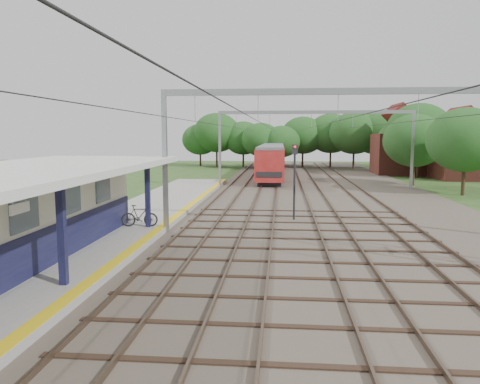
{
  "coord_description": "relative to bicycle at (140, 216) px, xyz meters",
  "views": [
    {
      "loc": [
        0.66,
        -7.21,
        4.86
      ],
      "look_at": [
        -1.74,
        19.3,
        1.6
      ],
      "focal_mm": 35.0,
      "sensor_mm": 36.0,
      "label": 1
    }
  ],
  "objects": [
    {
      "name": "ballast_bed",
      "position": [
        10.33,
        15.0,
        -0.84
      ],
      "size": [
        18.0,
        90.0,
        0.1
      ],
      "primitive_type": "cube",
      "color": "#473D33",
      "rests_on": "ground"
    },
    {
      "name": "platform",
      "position": [
        -1.17,
        -1.0,
        -0.71
      ],
      "size": [
        5.0,
        52.0,
        0.35
      ],
      "primitive_type": "cube",
      "color": "gray",
      "rests_on": "ground"
    },
    {
      "name": "yellow_stripe",
      "position": [
        1.08,
        -1.0,
        -0.53
      ],
      "size": [
        0.45,
        52.0,
        0.01
      ],
      "primitive_type": "cube",
      "color": "yellow",
      "rests_on": "platform"
    },
    {
      "name": "rail_tracks",
      "position": [
        7.83,
        15.0,
        -0.71
      ],
      "size": [
        11.8,
        88.0,
        0.15
      ],
      "color": "brown",
      "rests_on": "ballast_bed"
    },
    {
      "name": "catenary_system",
      "position": [
        9.72,
        10.28,
        4.62
      ],
      "size": [
        17.22,
        88.0,
        7.0
      ],
      "color": "gray",
      "rests_on": "ground"
    },
    {
      "name": "tree_band",
      "position": [
        10.18,
        42.12,
        4.03
      ],
      "size": [
        31.72,
        30.88,
        8.82
      ],
      "color": "#382619",
      "rests_on": "ground"
    },
    {
      "name": "house_near",
      "position": [
        27.33,
        31.0,
        2.1
      ],
      "size": [
        7.0,
        6.12,
        7.89
      ],
      "color": "brown",
      "rests_on": "ground"
    },
    {
      "name": "house_far",
      "position": [
        22.33,
        37.0,
        2.34
      ],
      "size": [
        8.0,
        6.12,
        8.66
      ],
      "color": "brown",
      "rests_on": "ground"
    },
    {
      "name": "bicycle",
      "position": [
        0.0,
        0.0,
        0.0
      ],
      "size": [
        1.84,
        0.67,
        1.08
      ],
      "primitive_type": "imported",
      "rotation": [
        0.0,
        0.0,
        1.66
      ],
      "color": "black",
      "rests_on": "platform"
    },
    {
      "name": "train",
      "position": [
        5.83,
        36.99,
        1.15
      ],
      "size": [
        2.76,
        34.4,
        3.64
      ],
      "color": "black",
      "rests_on": "ballast_bed"
    },
    {
      "name": "signal_post",
      "position": [
        7.68,
        4.01,
        1.83
      ],
      "size": [
        0.33,
        0.29,
        4.33
      ],
      "rotation": [
        0.0,
        0.0,
        0.24
      ],
      "color": "black",
      "rests_on": "ground"
    }
  ]
}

